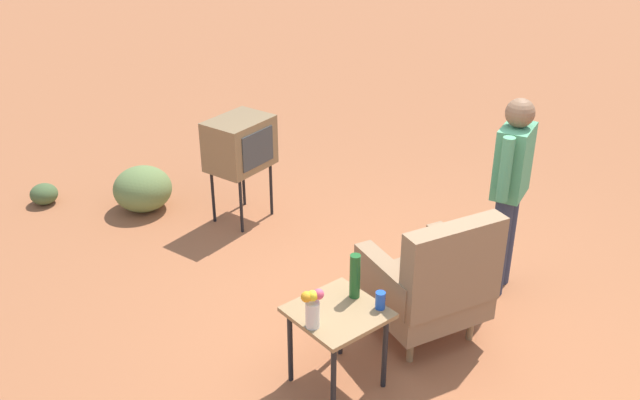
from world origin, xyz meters
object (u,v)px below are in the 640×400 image
(armchair, at_px, (432,281))
(tv_on_stand, at_px, (240,144))
(side_table, at_px, (338,322))
(person_standing, at_px, (510,185))
(flower_vase, at_px, (312,307))
(bottle_wine_green, at_px, (355,276))
(soda_can_blue, at_px, (380,300))

(armchair, relative_size, tv_on_stand, 1.03)
(side_table, height_order, tv_on_stand, tv_on_stand)
(armchair, bearing_deg, person_standing, -174.46)
(flower_vase, bearing_deg, bottle_wine_green, -169.78)
(tv_on_stand, bearing_deg, bottle_wine_green, 74.37)
(side_table, relative_size, person_standing, 0.37)
(flower_vase, bearing_deg, tv_on_stand, -113.99)
(armchair, relative_size, flower_vase, 4.00)
(tv_on_stand, distance_m, flower_vase, 2.64)
(bottle_wine_green, xyz_separation_m, flower_vase, (0.42, 0.08, -0.01))
(armchair, distance_m, soda_can_blue, 0.65)
(soda_can_blue, bearing_deg, armchair, -170.46)
(bottle_wine_green, bearing_deg, armchair, 171.25)
(person_standing, bearing_deg, bottle_wine_green, -0.33)
(tv_on_stand, bearing_deg, flower_vase, 66.01)
(armchair, xyz_separation_m, side_table, (0.85, -0.05, 0.02))
(armchair, height_order, side_table, armchair)
(tv_on_stand, relative_size, person_standing, 0.63)
(person_standing, bearing_deg, flower_vase, 1.88)
(tv_on_stand, bearing_deg, side_table, 70.52)
(armchair, xyz_separation_m, tv_on_stand, (0.00, -2.44, 0.28))
(armchair, distance_m, tv_on_stand, 2.46)
(soda_can_blue, bearing_deg, tv_on_stand, -103.58)
(tv_on_stand, distance_m, person_standing, 2.54)
(armchair, height_order, tv_on_stand, armchair)
(flower_vase, bearing_deg, person_standing, -178.12)
(tv_on_stand, height_order, person_standing, person_standing)
(person_standing, bearing_deg, tv_on_stand, -67.96)
(armchair, distance_m, flower_vase, 1.11)
(armchair, bearing_deg, tv_on_stand, -89.94)
(bottle_wine_green, bearing_deg, flower_vase, 10.22)
(side_table, xyz_separation_m, bottle_wine_green, (-0.19, -0.05, 0.25))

